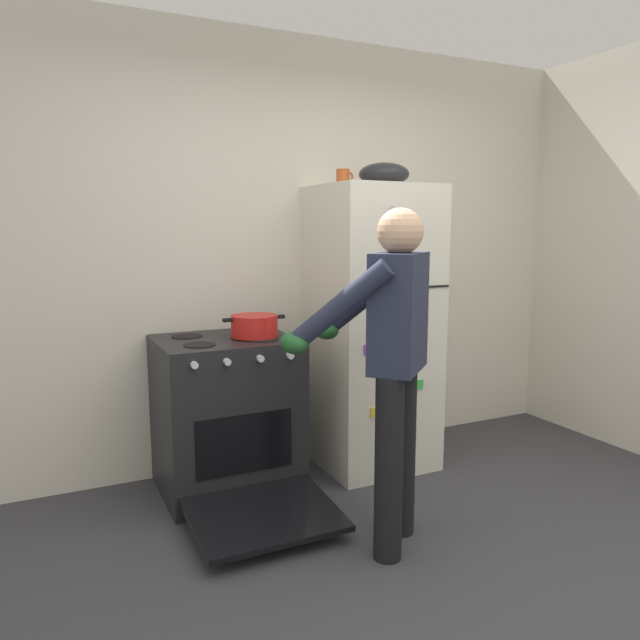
# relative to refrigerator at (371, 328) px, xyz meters

# --- Properties ---
(ground) EXTENTS (8.00, 8.00, 0.00)m
(ground) POSITION_rel_refrigerator_xyz_m (-0.46, -1.57, -0.88)
(ground) COLOR #38383D
(kitchen_wall_back) EXTENTS (6.00, 0.10, 2.70)m
(kitchen_wall_back) POSITION_rel_refrigerator_xyz_m (-0.46, 0.38, 0.47)
(kitchen_wall_back) COLOR silver
(kitchen_wall_back) RESTS_ON ground
(refrigerator) EXTENTS (0.68, 0.72, 1.77)m
(refrigerator) POSITION_rel_refrigerator_xyz_m (0.00, 0.00, 0.00)
(refrigerator) COLOR silver
(refrigerator) RESTS_ON ground
(stove_range) EXTENTS (0.76, 1.21, 0.90)m
(stove_range) POSITION_rel_refrigerator_xyz_m (-0.96, -0.02, -0.45)
(stove_range) COLOR black
(stove_range) RESTS_ON ground
(person_cook) EXTENTS (0.70, 0.74, 1.60)m
(person_cook) POSITION_rel_refrigerator_xyz_m (-0.45, -0.94, 0.07)
(person_cook) COLOR black
(person_cook) RESTS_ON ground
(red_pot) EXTENTS (0.37, 0.27, 0.12)m
(red_pot) POSITION_rel_refrigerator_xyz_m (-0.80, -0.05, 0.08)
(red_pot) COLOR red
(red_pot) RESTS_ON stove_range
(coffee_mug) EXTENTS (0.11, 0.08, 0.10)m
(coffee_mug) POSITION_rel_refrigerator_xyz_m (-0.18, 0.05, 0.93)
(coffee_mug) COLOR #B24C1E
(coffee_mug) RESTS_ON refrigerator
(mixing_bowl) EXTENTS (0.31, 0.31, 0.14)m
(mixing_bowl) POSITION_rel_refrigerator_xyz_m (0.08, 0.00, 0.95)
(mixing_bowl) COLOR black
(mixing_bowl) RESTS_ON refrigerator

